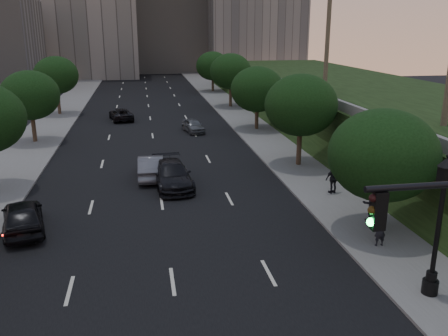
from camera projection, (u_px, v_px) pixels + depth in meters
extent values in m
cube|color=black|center=(153.00, 141.00, 42.68)|extent=(16.00, 140.00, 0.02)
cube|color=slate|center=(264.00, 136.00, 44.36)|extent=(4.50, 140.00, 0.15)
cube|color=slate|center=(34.00, 145.00, 40.97)|extent=(4.50, 140.00, 0.15)
cube|color=black|center=(392.00, 115.00, 43.86)|extent=(18.00, 90.00, 4.00)
cube|color=slate|center=(306.00, 92.00, 41.78)|extent=(0.35, 90.00, 0.70)
cube|color=gray|center=(167.00, 12.00, 107.90)|extent=(22.00, 18.00, 26.00)
cylinder|color=#38281C|center=(378.00, 206.00, 23.21)|extent=(0.36, 0.36, 2.86)
ellipsoid|color=black|center=(383.00, 155.00, 22.47)|extent=(5.20, 5.20, 4.42)
cylinder|color=#38281C|center=(299.00, 145.00, 34.49)|extent=(0.36, 0.36, 3.21)
ellipsoid|color=black|center=(301.00, 105.00, 33.65)|extent=(5.20, 5.20, 4.42)
cylinder|color=#38281C|center=(257.00, 116.00, 46.81)|extent=(0.36, 0.36, 2.86)
ellipsoid|color=black|center=(257.00, 89.00, 46.06)|extent=(5.20, 5.20, 4.42)
cylinder|color=#38281C|center=(231.00, 95.00, 59.97)|extent=(0.36, 0.36, 3.21)
ellipsoid|color=black|center=(231.00, 71.00, 59.13)|extent=(5.20, 5.20, 4.42)
cylinder|color=#38281C|center=(213.00, 83.00, 74.18)|extent=(0.36, 0.36, 2.86)
ellipsoid|color=black|center=(213.00, 66.00, 73.43)|extent=(5.20, 5.20, 4.42)
cylinder|color=#38281C|center=(34.00, 126.00, 41.50)|extent=(0.36, 0.36, 2.99)
ellipsoid|color=black|center=(30.00, 95.00, 40.72)|extent=(5.00, 5.00, 4.25)
cylinder|color=#38281C|center=(59.00, 101.00, 54.67)|extent=(0.36, 0.36, 3.26)
ellipsoid|color=black|center=(56.00, 75.00, 53.83)|extent=(5.00, 5.00, 4.25)
cylinder|color=#4C4233|center=(329.00, 10.00, 42.11)|extent=(0.40, 0.40, 14.50)
cube|color=black|center=(379.00, 211.00, 11.04)|extent=(0.32, 0.22, 0.95)
sphere|color=black|center=(373.00, 198.00, 10.92)|extent=(0.20, 0.20, 0.20)
sphere|color=#3F2B0A|center=(372.00, 210.00, 11.00)|extent=(0.20, 0.20, 0.20)
sphere|color=#19F24C|center=(371.00, 222.00, 11.09)|extent=(0.20, 0.20, 0.20)
cylinder|color=black|center=(430.00, 288.00, 17.95)|extent=(0.60, 0.60, 0.70)
cylinder|color=black|center=(431.00, 277.00, 17.81)|extent=(0.40, 0.40, 0.40)
cylinder|color=black|center=(438.00, 229.00, 17.25)|extent=(0.18, 0.18, 3.60)
cube|color=black|center=(446.00, 175.00, 16.66)|extent=(0.42, 0.42, 0.70)
cone|color=black|center=(448.00, 162.00, 16.52)|extent=(0.64, 0.64, 0.35)
sphere|color=black|center=(448.00, 156.00, 16.46)|extent=(0.14, 0.14, 0.14)
imported|color=black|center=(23.00, 216.00, 23.61)|extent=(2.94, 5.06, 1.62)
imported|color=slate|center=(151.00, 167.00, 32.04)|extent=(1.74, 4.80, 1.57)
imported|color=black|center=(121.00, 114.00, 51.87)|extent=(3.02, 5.02, 1.30)
imported|color=black|center=(172.00, 175.00, 30.23)|extent=(2.71, 5.69, 1.60)
imported|color=#54585C|center=(193.00, 126.00, 46.02)|extent=(2.24, 4.04, 1.30)
imported|color=black|center=(380.00, 230.00, 21.71)|extent=(0.57, 0.39, 1.52)
imported|color=black|center=(371.00, 203.00, 24.56)|extent=(0.99, 0.83, 1.85)
imported|color=black|center=(334.00, 178.00, 28.60)|extent=(1.17, 0.71, 1.87)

